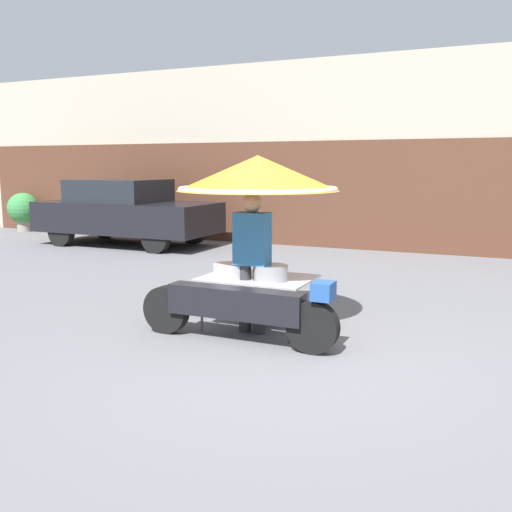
% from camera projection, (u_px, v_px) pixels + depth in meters
% --- Properties ---
extents(ground_plane, '(36.00, 36.00, 0.00)m').
position_uv_depth(ground_plane, '(277.00, 355.00, 5.65)').
color(ground_plane, slate).
extents(shopfront_building, '(28.00, 2.06, 4.20)m').
position_uv_depth(shopfront_building, '(418.00, 155.00, 12.87)').
color(shopfront_building, '#B2A893').
rests_on(shopfront_building, ground).
extents(vendor_motorcycle_cart, '(2.26, 1.81, 1.97)m').
position_uv_depth(vendor_motorcycle_cart, '(256.00, 197.00, 6.29)').
color(vendor_motorcycle_cart, black).
rests_on(vendor_motorcycle_cart, ground).
extents(vendor_person, '(0.38, 0.22, 1.56)m').
position_uv_depth(vendor_person, '(252.00, 256.00, 6.29)').
color(vendor_person, '#2D2D33').
rests_on(vendor_person, ground).
extents(parked_car, '(4.22, 1.83, 1.53)m').
position_uv_depth(parked_car, '(126.00, 211.00, 13.31)').
color(parked_car, black).
rests_on(parked_car, ground).
extents(potted_plant, '(0.87, 0.87, 1.09)m').
position_uv_depth(potted_plant, '(23.00, 209.00, 16.08)').
color(potted_plant, gray).
rests_on(potted_plant, ground).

